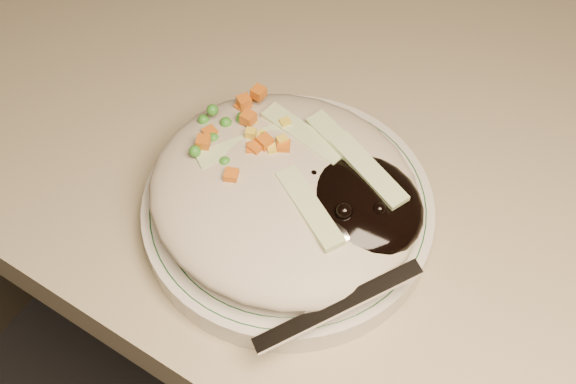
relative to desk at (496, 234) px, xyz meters
The scene contains 4 objects.
desk is the anchor object (origin of this frame).
plate 0.32m from the desk, 118.43° to the right, with size 0.21×0.21×0.02m, color silver.
plate_rim 0.33m from the desk, 118.43° to the right, with size 0.20×0.20×0.00m.
meal 0.34m from the desk, 117.42° to the right, with size 0.21×0.19×0.05m.
Camera 1 is at (0.06, 0.90, 1.23)m, focal length 50.00 mm.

